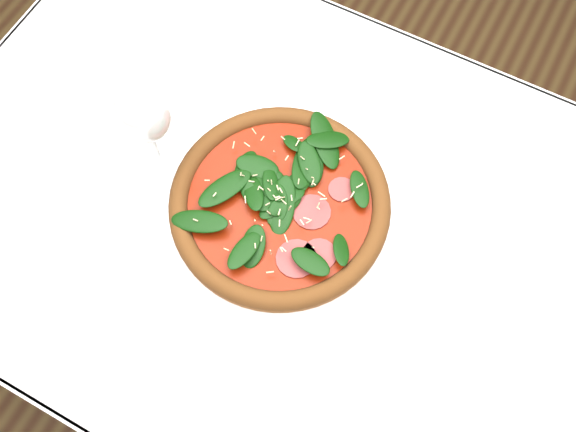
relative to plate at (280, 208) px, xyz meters
The scene contains 5 objects.
ground 0.76m from the plate, ahead, with size 6.00×6.00×0.00m, color brown.
dining_table 0.11m from the plate, ahead, with size 1.21×0.81×0.75m.
plate is the anchor object (origin of this frame).
pizza 0.02m from the plate, 90.00° to the left, with size 0.42×0.42×0.04m.
wine_glass 0.24m from the plate, behind, with size 0.08×0.08×0.20m.
Camera 1 is at (0.17, -0.34, 1.64)m, focal length 40.00 mm.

